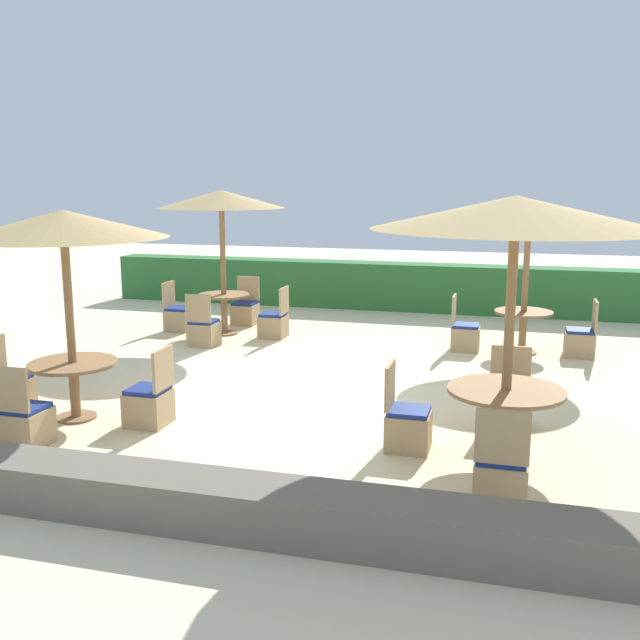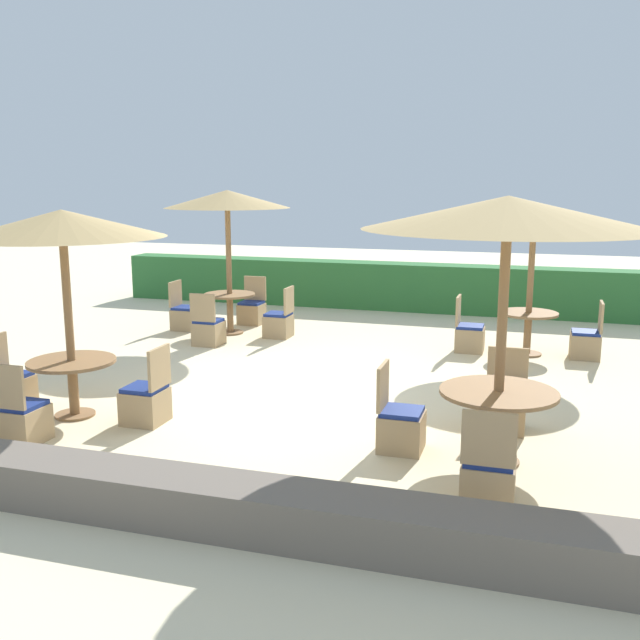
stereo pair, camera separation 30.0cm
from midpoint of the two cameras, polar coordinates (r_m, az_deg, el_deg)
name	(u,v)px [view 2 (the right image)]	position (r m, az deg, el deg)	size (l,w,h in m)	color
ground_plane	(307,394)	(9.63, -0.15, -5.93)	(40.00, 40.00, 0.00)	beige
hedge_row	(400,286)	(15.84, 6.94, 2.68)	(13.00, 0.70, 1.02)	#2D6B33
stone_border	(168,497)	(6.27, -10.68, -13.78)	(10.00, 0.56, 0.42)	#6B6056
parasol_back_left	(227,200)	(13.14, -6.77, 9.52)	(2.29, 2.29, 2.64)	olive
round_table_back_left	(230,303)	(13.33, -6.59, 1.32)	(0.95, 0.95, 0.75)	olive
patio_chair_back_left_east	(279,323)	(12.99, -2.62, -0.24)	(0.46, 0.46, 0.93)	tan
patio_chair_back_left_west	(185,316)	(13.84, -10.13, 0.31)	(0.46, 0.46, 0.93)	tan
patio_chair_back_left_south	(208,330)	(12.49, -8.25, -0.81)	(0.46, 0.46, 0.93)	tan
patio_chair_back_left_north	(252,311)	(14.23, -4.87, 0.74)	(0.46, 0.46, 0.93)	tan
parasol_front_left	(62,225)	(8.79, -19.02, 7.22)	(2.40, 2.40, 2.49)	olive
round_table_front_left	(72,372)	(9.07, -18.31, -4.00)	(1.04, 1.04, 0.70)	olive
patio_chair_front_left_west	(9,388)	(9.73, -22.78, -5.03)	(0.46, 0.46, 0.93)	tan
patio_chair_front_left_east	(146,401)	(8.66, -12.76, -6.38)	(0.46, 0.46, 0.93)	tan
patio_chair_front_left_south	(21,420)	(8.42, -21.85, -7.43)	(0.46, 0.46, 0.93)	tan
parasol_front_right	(508,214)	(7.12, 15.97, 8.17)	(2.81, 2.81, 2.68)	olive
round_table_front_right	(498,404)	(7.45, 15.19, -6.52)	(1.18, 1.18, 0.76)	olive
patio_chair_front_right_north	(505,408)	(8.53, 15.57, -6.78)	(0.46, 0.46, 0.93)	tan
patio_chair_front_right_south	(488,478)	(6.60, 14.61, -12.12)	(0.46, 0.46, 0.93)	tan
patio_chair_front_right_west	(400,426)	(7.70, 7.53, -8.42)	(0.46, 0.46, 0.93)	tan
parasol_back_right	(534,214)	(11.95, 17.48, 8.07)	(2.30, 2.30, 2.47)	olive
round_table_back_right	(528,323)	(12.15, 17.00, -0.21)	(0.94, 0.94, 0.71)	olive
patio_chair_back_right_east	(586,342)	(12.26, 21.19, -1.68)	(0.46, 0.46, 0.93)	tan
patio_chair_back_right_west	(469,336)	(12.20, 12.52, -1.25)	(0.46, 0.46, 0.93)	tan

